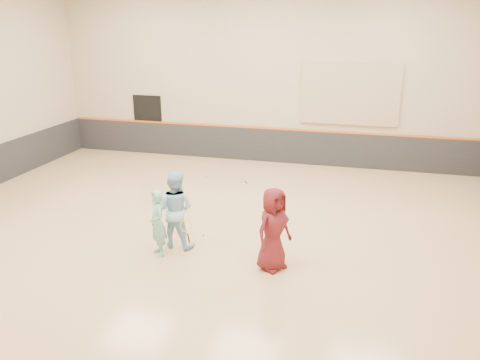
% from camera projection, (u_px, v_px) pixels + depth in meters
% --- Properties ---
extents(room, '(15.04, 12.04, 6.22)m').
position_uv_depth(room, '(215.00, 197.00, 11.09)').
color(room, tan).
rests_on(room, ground).
extents(wainscot_back, '(14.90, 0.04, 1.20)m').
position_uv_depth(wainscot_back, '(265.00, 145.00, 16.64)').
color(wainscot_back, '#232326').
rests_on(wainscot_back, floor).
extents(accent_stripe, '(14.90, 0.03, 0.06)m').
position_uv_depth(accent_stripe, '(266.00, 128.00, 16.43)').
color(accent_stripe, '#D85914').
rests_on(accent_stripe, wall_back).
extents(acoustic_panel, '(3.20, 0.08, 2.00)m').
position_uv_depth(acoustic_panel, '(350.00, 94.00, 15.35)').
color(acoustic_panel, tan).
rests_on(acoustic_panel, wall_back).
extents(doorway, '(1.10, 0.05, 2.20)m').
position_uv_depth(doorway, '(148.00, 125.00, 17.55)').
color(doorway, black).
rests_on(doorway, floor).
extents(girl, '(0.61, 0.64, 1.47)m').
position_uv_depth(girl, '(158.00, 223.00, 9.84)').
color(girl, '#6CBCB2').
rests_on(girl, floor).
extents(instructor, '(0.90, 0.73, 1.74)m').
position_uv_depth(instructor, '(175.00, 209.00, 10.20)').
color(instructor, '#9BCAF0').
rests_on(instructor, floor).
extents(young_man, '(0.92, 1.00, 1.72)m').
position_uv_depth(young_man, '(273.00, 229.00, 9.25)').
color(young_man, '#5A151B').
rests_on(young_man, floor).
extents(held_racket, '(0.30, 0.30, 0.57)m').
position_uv_depth(held_racket, '(186.00, 226.00, 10.03)').
color(held_racket, '#A9D32E').
rests_on(held_racket, instructor).
extents(spare_racket, '(0.59, 0.59, 0.06)m').
position_uv_depth(spare_racket, '(243.00, 179.00, 14.80)').
color(spare_racket, '#B4DB30').
rests_on(spare_racket, floor).
extents(ball_under_racket, '(0.07, 0.07, 0.07)m').
position_uv_depth(ball_under_racket, '(204.00, 235.00, 10.93)').
color(ball_under_racket, '#D7E936').
rests_on(ball_under_racket, floor).
extents(ball_in_hand, '(0.07, 0.07, 0.07)m').
position_uv_depth(ball_in_hand, '(278.00, 221.00, 9.08)').
color(ball_in_hand, '#D0DE33').
rests_on(ball_in_hand, young_man).
extents(ball_beside_spare, '(0.07, 0.07, 0.07)m').
position_uv_depth(ball_beside_spare, '(206.00, 177.00, 15.04)').
color(ball_beside_spare, '#C5D832').
rests_on(ball_beside_spare, floor).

